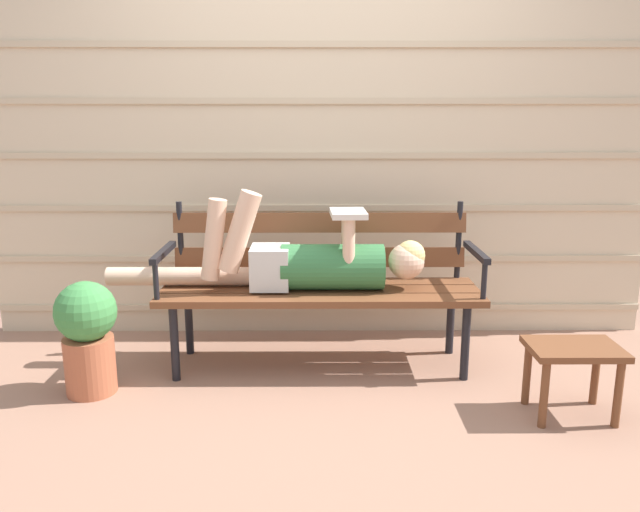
{
  "coord_description": "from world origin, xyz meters",
  "views": [
    {
      "loc": [
        -0.02,
        -3.01,
        1.36
      ],
      "look_at": [
        0.0,
        0.18,
        0.62
      ],
      "focal_mm": 35.09,
      "sensor_mm": 36.0,
      "label": 1
    }
  ],
  "objects_px": {
    "park_bench": "(320,277)",
    "footstool": "(573,360)",
    "potted_plant": "(87,333)",
    "reclining_person": "(307,261)"
  },
  "relations": [
    {
      "from": "footstool",
      "to": "park_bench",
      "type": "bearing_deg",
      "value": 150.54
    },
    {
      "from": "reclining_person",
      "to": "potted_plant",
      "type": "distance_m",
      "value": 1.14
    },
    {
      "from": "reclining_person",
      "to": "potted_plant",
      "type": "xyz_separation_m",
      "value": [
        -1.06,
        -0.32,
        -0.28
      ]
    },
    {
      "from": "footstool",
      "to": "potted_plant",
      "type": "distance_m",
      "value": 2.28
    },
    {
      "from": "footstool",
      "to": "potted_plant",
      "type": "xyz_separation_m",
      "value": [
        -2.27,
        0.25,
        0.04
      ]
    },
    {
      "from": "footstool",
      "to": "reclining_person",
      "type": "bearing_deg",
      "value": 154.66
    },
    {
      "from": "park_bench",
      "to": "footstool",
      "type": "distance_m",
      "value": 1.32
    },
    {
      "from": "footstool",
      "to": "potted_plant",
      "type": "relative_size",
      "value": 0.71
    },
    {
      "from": "park_bench",
      "to": "reclining_person",
      "type": "xyz_separation_m",
      "value": [
        -0.07,
        -0.07,
        0.11
      ]
    },
    {
      "from": "park_bench",
      "to": "footstool",
      "type": "xyz_separation_m",
      "value": [
        1.14,
        -0.64,
        -0.21
      ]
    }
  ]
}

